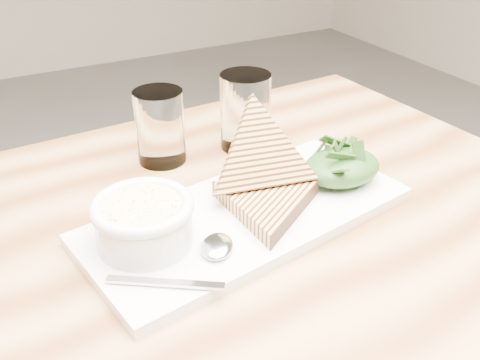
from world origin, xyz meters
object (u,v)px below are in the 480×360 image
platter (247,215)px  glass_near (160,127)px  table_top (167,276)px  soup_bowl (144,227)px  glass_far (245,111)px

platter → glass_near: 0.21m
table_top → soup_bowl: (-0.01, 0.03, 0.06)m
glass_far → glass_near: bearing=172.1°
glass_near → glass_far: size_ratio=0.93×
soup_bowl → glass_near: 0.23m
soup_bowl → glass_near: size_ratio=0.98×
table_top → soup_bowl: soup_bowl is taller
platter → soup_bowl: soup_bowl is taller
platter → soup_bowl: size_ratio=3.84×
table_top → glass_far: (0.23, 0.22, 0.08)m
soup_bowl → glass_far: 0.30m
soup_bowl → glass_far: (0.24, 0.19, 0.02)m
table_top → glass_near: glass_near is taller
platter → glass_near: bearing=100.1°
table_top → glass_near: size_ratio=10.42×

